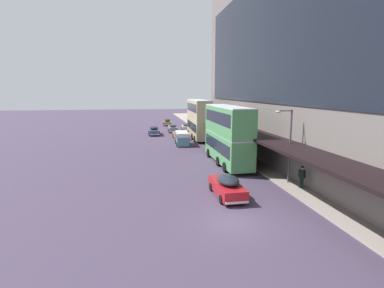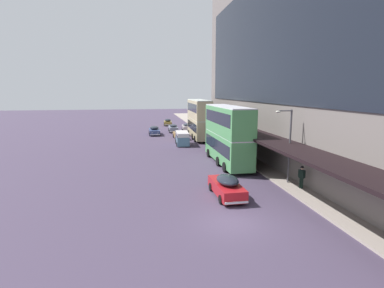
{
  "view_description": "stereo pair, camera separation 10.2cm",
  "coord_description": "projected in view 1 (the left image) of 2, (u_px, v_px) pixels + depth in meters",
  "views": [
    {
      "loc": [
        -5.4,
        -16.52,
        7.95
      ],
      "look_at": [
        0.24,
        16.33,
        2.06
      ],
      "focal_mm": 28.0,
      "sensor_mm": 36.0,
      "label": 1
    },
    {
      "loc": [
        -5.3,
        -16.54,
        7.95
      ],
      "look_at": [
        0.24,
        16.33,
        2.06
      ],
      "focal_mm": 28.0,
      "sensor_mm": 36.0,
      "label": 2
    }
  ],
  "objects": [
    {
      "name": "sedan_trailing_near",
      "position": [
        154.0,
        130.0,
        55.33
      ],
      "size": [
        2.0,
        4.99,
        1.61
      ],
      "color": "navy",
      "rests_on": "ground"
    },
    {
      "name": "pedestrian_at_kerb",
      "position": [
        302.0,
        176.0,
        24.25
      ],
      "size": [
        0.43,
        0.52,
        1.86
      ],
      "color": "black",
      "rests_on": "sidewalk_kerb"
    },
    {
      "name": "street_lamp",
      "position": [
        288.0,
        140.0,
        25.35
      ],
      "size": [
        1.5,
        0.28,
        6.3
      ],
      "color": "#4C4C51",
      "rests_on": "sidewalk_kerb"
    },
    {
      "name": "sedan_second_near",
      "position": [
        167.0,
        122.0,
        70.52
      ],
      "size": [
        2.01,
        4.58,
        1.58
      ],
      "color": "olive",
      "rests_on": "ground"
    },
    {
      "name": "sedan_oncoming_front",
      "position": [
        180.0,
        134.0,
        50.58
      ],
      "size": [
        2.05,
        4.84,
        1.5
      ],
      "color": "#A07841",
      "rests_on": "ground"
    },
    {
      "name": "transit_bus_kerbside_front",
      "position": [
        199.0,
        118.0,
        50.33
      ],
      "size": [
        2.89,
        11.02,
        6.54
      ],
      "color": "tan",
      "rests_on": "ground"
    },
    {
      "name": "vw_van",
      "position": [
        182.0,
        138.0,
        44.85
      ],
      "size": [
        2.05,
        4.62,
        1.96
      ],
      "color": "slate",
      "rests_on": "ground"
    },
    {
      "name": "ground",
      "position": [
        233.0,
        223.0,
        18.32
      ],
      "size": [
        240.0,
        240.0,
        0.0
      ],
      "primitive_type": "plane",
      "color": "#45394F"
    },
    {
      "name": "sedan_oncoming_rear",
      "position": [
        227.0,
        186.0,
        22.81
      ],
      "size": [
        1.98,
        4.92,
        1.68
      ],
      "color": "#AF181F",
      "rests_on": "ground"
    },
    {
      "name": "sedan_lead_mid",
      "position": [
        187.0,
        127.0,
        60.8
      ],
      "size": [
        2.1,
        4.67,
        1.53
      ],
      "color": "beige",
      "rests_on": "ground"
    },
    {
      "name": "sedan_trailing_mid",
      "position": [
        173.0,
        128.0,
        59.27
      ],
      "size": [
        1.88,
        4.81,
        1.52
      ],
      "color": "slate",
      "rests_on": "ground"
    },
    {
      "name": "transit_bus_kerbside_rear",
      "position": [
        227.0,
        133.0,
        32.73
      ],
      "size": [
        2.77,
        10.93,
        6.38
      ],
      "color": "#4F9D58",
      "rests_on": "ground"
    }
  ]
}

